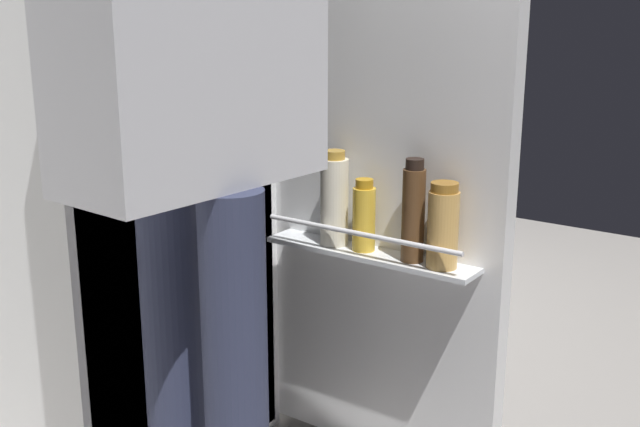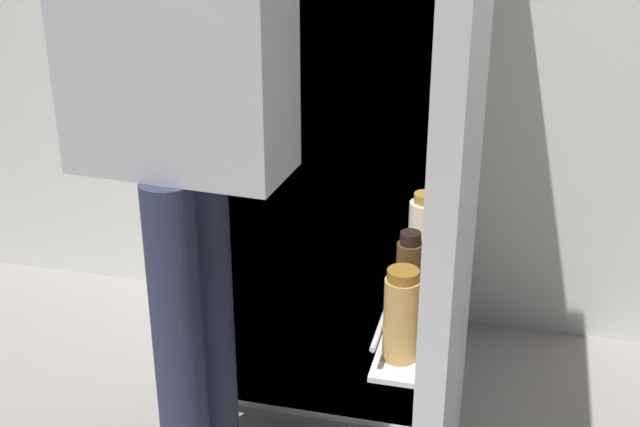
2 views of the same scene
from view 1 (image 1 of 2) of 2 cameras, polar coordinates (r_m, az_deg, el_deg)
The scene contains 2 objects.
refrigerator at distance 2.03m, azimuth -14.41°, elevation 5.24°, with size 0.71×1.27×1.67m.
person at distance 1.43m, azimuth -8.79°, elevation 9.40°, with size 0.57×0.82×1.69m.
Camera 1 is at (-1.27, -1.02, 1.17)m, focal length 45.03 mm.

